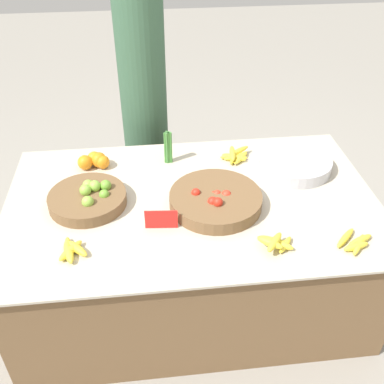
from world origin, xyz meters
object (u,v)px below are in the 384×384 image
at_px(lime_bowl, 88,198).
at_px(vendor_person, 144,97).
at_px(metal_bowl, 295,163).
at_px(tomato_basket, 216,200).
at_px(price_sign, 161,219).

height_order(lime_bowl, vendor_person, vendor_person).
xyz_separation_m(lime_bowl, metal_bowl, (1.06, 0.18, -0.00)).
bearing_deg(tomato_basket, vendor_person, 108.23).
relative_size(lime_bowl, price_sign, 2.54).
bearing_deg(tomato_basket, lime_bowl, 172.11).
xyz_separation_m(tomato_basket, price_sign, (-0.27, -0.13, 0.01)).
distance_m(metal_bowl, price_sign, 0.83).
bearing_deg(lime_bowl, vendor_person, 71.00).
bearing_deg(tomato_basket, price_sign, -153.69).
distance_m(lime_bowl, vendor_person, 0.91).
xyz_separation_m(metal_bowl, vendor_person, (-0.77, 0.67, 0.12)).
relative_size(lime_bowl, metal_bowl, 0.96).
distance_m(tomato_basket, price_sign, 0.30).
xyz_separation_m(tomato_basket, vendor_person, (-0.31, 0.93, 0.11)).
bearing_deg(lime_bowl, price_sign, -32.65).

